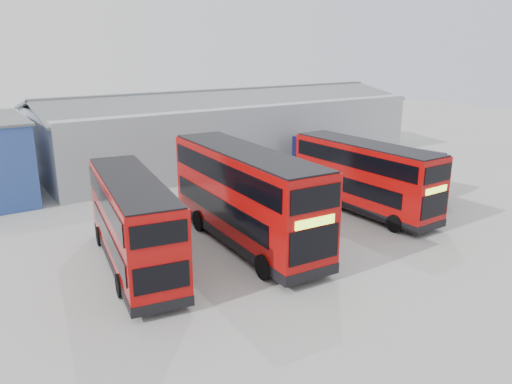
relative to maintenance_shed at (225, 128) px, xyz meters
name	(u,v)px	position (x,y,z in m)	size (l,w,h in m)	color
ground_plane	(292,260)	(-8.00, -20.00, -2.60)	(120.00, 120.00, 0.00)	gray
maintenance_shed	(225,128)	(0.00, 0.00, 0.00)	(30.50, 12.00, 5.89)	#9DA3AB
double_decker_left	(134,224)	(-14.20, -16.88, -0.60)	(3.72, 9.75, 4.03)	#9D0909
double_decker_centre	(246,198)	(-8.70, -17.14, -0.28)	(3.24, 11.15, 4.66)	#9D0909
double_decker_right	(364,178)	(-0.42, -16.76, -0.58)	(2.68, 9.70, 4.07)	#9D0909
single_decker_blue	(362,165)	(3.58, -12.59, -1.15)	(4.51, 11.01, 2.92)	black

